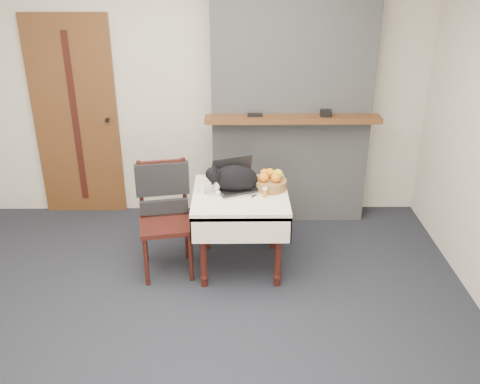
# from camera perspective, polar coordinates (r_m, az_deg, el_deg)

# --- Properties ---
(ground) EXTENTS (4.50, 4.50, 0.00)m
(ground) POSITION_cam_1_polar(r_m,az_deg,el_deg) (4.04, -5.78, -14.44)
(ground) COLOR black
(ground) RESTS_ON ground
(room_shell) EXTENTS (4.52, 4.01, 2.61)m
(room_shell) POSITION_cam_1_polar(r_m,az_deg,el_deg) (3.68, -6.38, 12.32)
(room_shell) COLOR beige
(room_shell) RESTS_ON ground
(door) EXTENTS (0.82, 0.10, 2.00)m
(door) POSITION_cam_1_polar(r_m,az_deg,el_deg) (5.55, -17.09, 7.49)
(door) COLOR brown
(door) RESTS_ON ground
(chimney) EXTENTS (1.62, 0.48, 2.60)m
(chimney) POSITION_cam_1_polar(r_m,az_deg,el_deg) (5.15, 5.50, 10.62)
(chimney) COLOR gray
(chimney) RESTS_ON ground
(side_table) EXTENTS (0.78, 0.78, 0.70)m
(side_table) POSITION_cam_1_polar(r_m,az_deg,el_deg) (4.44, 0.03, -1.44)
(side_table) COLOR #39130F
(side_table) RESTS_ON ground
(laptop) EXTENTS (0.44, 0.41, 0.26)m
(laptop) POSITION_cam_1_polar(r_m,az_deg,el_deg) (4.44, -0.47, 1.11)
(laptop) COLOR #B7B7BC
(laptop) RESTS_ON side_table
(cat) EXTENTS (0.54, 0.29, 0.26)m
(cat) POSITION_cam_1_polar(r_m,az_deg,el_deg) (4.39, -0.50, 1.43)
(cat) COLOR black
(cat) RESTS_ON side_table
(cream_jar) EXTENTS (0.06, 0.06, 0.07)m
(cream_jar) POSITION_cam_1_polar(r_m,az_deg,el_deg) (4.37, -4.10, 0.18)
(cream_jar) COLOR white
(cream_jar) RESTS_ON side_table
(pill_bottle) EXTENTS (0.04, 0.04, 0.08)m
(pill_bottle) POSITION_cam_1_polar(r_m,az_deg,el_deg) (4.31, 2.67, -0.02)
(pill_bottle) COLOR #B17115
(pill_bottle) RESTS_ON side_table
(fruit_basket) EXTENTS (0.28, 0.28, 0.16)m
(fruit_basket) POSITION_cam_1_polar(r_m,az_deg,el_deg) (4.46, 3.24, 1.15)
(fruit_basket) COLOR brown
(fruit_basket) RESTS_ON side_table
(desk_clutter) EXTENTS (0.14, 0.10, 0.01)m
(desk_clutter) POSITION_cam_1_polar(r_m,az_deg,el_deg) (4.45, 2.33, 0.29)
(desk_clutter) COLOR black
(desk_clutter) RESTS_ON side_table
(chair) EXTENTS (0.50, 0.49, 0.96)m
(chair) POSITION_cam_1_polar(r_m,az_deg,el_deg) (4.49, -8.12, -1.05)
(chair) COLOR #39130F
(chair) RESTS_ON ground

